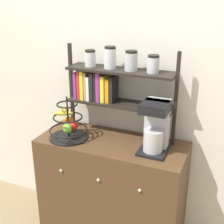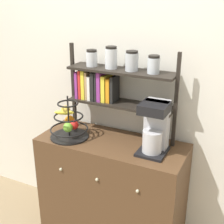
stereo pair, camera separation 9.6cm
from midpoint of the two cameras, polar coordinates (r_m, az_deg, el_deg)
The scene contains 5 objects.
wall_back at distance 2.42m, azimuth 3.97°, elevation 6.36°, with size 7.00×0.05×2.60m, color silver.
sideboard at distance 2.56m, azimuth 1.05°, elevation -14.17°, with size 1.12×0.48×0.87m.
coffee_maker at distance 2.15m, azimuth 9.12°, elevation -2.80°, with size 0.19×0.23×0.37m.
fruit_stand at distance 2.38m, azimuth -6.74°, elevation -2.11°, with size 0.29×0.29×0.33m.
shelf_hutch at distance 2.33m, azimuth 0.86°, elevation 5.68°, with size 0.86×0.20×0.68m.
Camera 2 is at (0.92, -1.64, 1.93)m, focal length 50.00 mm.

